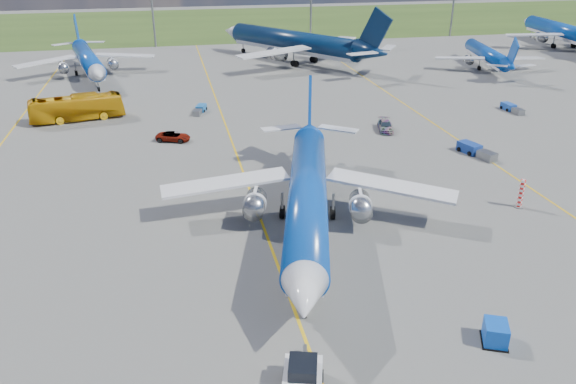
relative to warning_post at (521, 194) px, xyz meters
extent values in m
plane|color=#575755|center=(-26.00, -8.00, -1.50)|extent=(400.00, 400.00, 0.00)
cube|color=#2D4719|center=(-26.00, 142.00, -1.50)|extent=(400.00, 80.00, 0.01)
cube|color=gold|center=(-26.00, 22.00, -1.49)|extent=(0.25, 160.00, 0.02)
cube|color=gold|center=(-56.00, 32.00, -1.49)|extent=(0.25, 120.00, 0.02)
cube|color=gold|center=(4.00, 32.00, -1.49)|extent=(0.25, 120.00, 0.02)
cylinder|color=slate|center=(-36.00, 102.00, 9.50)|extent=(0.50, 0.50, 22.00)
cylinder|color=red|center=(0.00, 0.00, 0.00)|extent=(0.50, 0.50, 3.00)
cube|color=black|center=(-27.26, -19.96, 0.13)|extent=(2.15, 2.29, 0.95)
cube|color=slate|center=(-26.68, -17.94, -0.92)|extent=(0.96, 2.50, 0.21)
cube|color=blue|center=(-13.62, -18.38, -0.75)|extent=(2.14, 2.33, 1.50)
imported|color=#CE910C|center=(-47.29, 40.66, 0.38)|extent=(13.87, 5.77, 3.76)
imported|color=#999999|center=(-33.61, 27.99, -0.87)|extent=(4.96, 3.45, 1.26)
imported|color=#999999|center=(-4.22, 26.23, -0.80)|extent=(3.10, 5.13, 1.39)
cube|color=navy|center=(2.97, 15.65, -0.88)|extent=(2.37, 3.29, 1.25)
cube|color=slate|center=(3.82, 12.82, -0.99)|extent=(1.96, 2.57, 1.02)
cube|color=#1C5FA8|center=(-28.93, 41.71, -1.01)|extent=(1.94, 2.61, 0.99)
cube|color=slate|center=(-29.68, 39.50, -1.10)|extent=(1.59, 2.04, 0.81)
cube|color=#1B47A6|center=(18.71, 32.16, -0.98)|extent=(1.48, 2.55, 1.05)
cube|color=slate|center=(18.86, 29.69, -1.07)|extent=(1.26, 1.97, 0.86)
camera|label=1|loc=(-33.54, -45.05, 23.30)|focal=35.00mm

